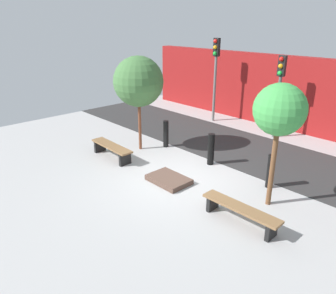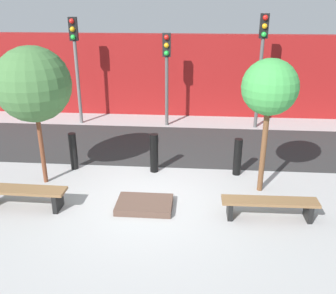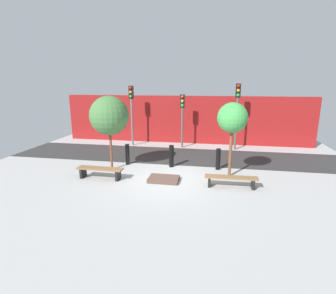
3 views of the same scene
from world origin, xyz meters
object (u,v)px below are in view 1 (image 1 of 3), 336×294
Objects in this scene: bollard_left at (211,149)px; traffic_light_mid_west at (280,82)px; tree_behind_right_bench at (280,111)px; bollard_center at (270,171)px; bench_left at (112,149)px; tree_behind_left_bench at (138,82)px; bollard_far_left at (166,134)px; planter_bed at (169,180)px; bench_right at (240,211)px; traffic_light_west at (216,65)px.

traffic_light_mid_west is at bearing 90.00° from bollard_left.
bollard_left is (-2.66, 0.84, -1.97)m from tree_behind_right_bench.
bollard_center is 4.84m from traffic_light_mid_west.
bollard_center is 0.30× the size of traffic_light_mid_west.
bollard_left reaches higher than bollard_center.
bench_left is at bearing -166.75° from tree_behind_right_bench.
tree_behind_left_bench reaches higher than bollard_far_left.
bench_left reaches higher than planter_bed.
tree_behind_left_bench reaches higher than bench_right.
tree_behind_right_bench is 5.30m from bollard_far_left.
traffic_light_mid_west is at bearing 118.84° from bollard_center.
traffic_light_west is (-0.53, 6.04, 2.24)m from bench_left.
tree_behind_right_bench is at bearing 88.94° from bench_right.
traffic_light_mid_west is (-2.18, 3.95, 1.76)m from bollard_center.
bench_left reaches higher than bench_right.
tree_behind_left_bench is at bearing -170.20° from bollard_center.
tree_behind_left_bench reaches higher than traffic_light_mid_west.
bollard_left is (2.66, 0.84, -1.96)m from tree_behind_left_bench.
tree_behind_right_bench reaches higher than bollard_far_left.
bollard_center is at bearing -61.16° from traffic_light_mid_west.
planter_bed is 3.74m from tree_behind_left_bench.
tree_behind_left_bench is (-5.32, 1.25, 2.16)m from bench_right.
tree_behind_left_bench is 1.04× the size of traffic_light_mid_west.
planter_bed is at bearing -90.00° from traffic_light_mid_west.
tree_behind_left_bench is at bearing -119.97° from bollard_far_left.
traffic_light_mid_west reaches higher than planter_bed.
traffic_light_mid_west is at bearing -0.02° from traffic_light_west.
bench_left is 2.68m from planter_bed.
bollard_left is at bearing 39.20° from bench_left.
tree_behind_left_bench is at bearing 91.06° from bench_left.
bollard_far_left is (-4.84, 0.84, -1.99)m from tree_behind_right_bench.
bollard_center is at bearing 24.42° from bench_left.
tree_behind_left_bench is at bearing 158.41° from planter_bed.
bollard_far_left is at bearing 180.00° from bollard_center.
tree_behind_left_bench is 5.30m from bollard_center.
bench_right is 1.63× the size of planter_bed.
tree_behind_right_bench is 0.97× the size of traffic_light_mid_west.
bollard_left is 2.18m from bollard_center.
bollard_far_left is at bearing -118.84° from traffic_light_mid_west.
bollard_center reaches higher than bench_right.
traffic_light_west is 1.16× the size of traffic_light_mid_west.
planter_bed is at bearing -139.07° from bollard_center.
bench_right is at bearing -4.30° from planter_bed.
tree_behind_left_bench reaches higher than bollard_center.
traffic_light_west is (-0.53, 4.79, 0.10)m from tree_behind_left_bench.
tree_behind_left_bench reaches higher than tree_behind_right_bench.
planter_bed is 2.91m from bollard_far_left.
bench_right is 1.97× the size of bollard_far_left.
traffic_light_west is at bearing 128.89° from bollard_left.
bollard_left is at bearing 180.00° from bollard_center.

